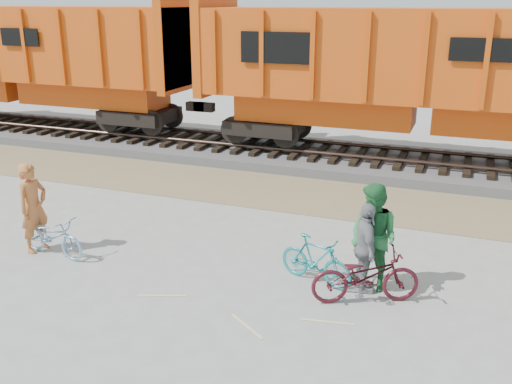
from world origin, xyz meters
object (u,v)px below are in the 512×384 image
(hopper_car_left, at_px, (23,56))
(person_solo, at_px, (33,208))
(bicycle_maroon, at_px, (366,276))
(hopper_car_center, at_px, (428,73))
(bicycle_blue, at_px, (53,236))
(person_woman, at_px, (365,248))
(bicycle_teal, at_px, (316,260))
(person_man, at_px, (373,237))

(hopper_car_left, distance_m, person_solo, 12.22)
(hopper_car_left, relative_size, bicycle_maroon, 7.36)
(hopper_car_center, xyz_separation_m, bicycle_blue, (-6.47, -9.08, -2.58))
(hopper_car_center, distance_m, person_woman, 8.58)
(person_solo, relative_size, person_woman, 1.13)
(bicycle_blue, height_order, person_woman, person_woman)
(hopper_car_center, xyz_separation_m, bicycle_teal, (-1.06, -8.31, -2.55))
(person_man, bearing_deg, person_solo, -140.78)
(hopper_car_center, distance_m, bicycle_blue, 11.44)
(hopper_car_left, height_order, person_man, hopper_car_left)
(hopper_car_center, height_order, bicycle_maroon, hopper_car_center)
(bicycle_blue, xyz_separation_m, person_solo, (-0.50, 0.10, 0.53))
(person_man, distance_m, person_woman, 0.26)
(bicycle_maroon, relative_size, person_solo, 0.99)
(bicycle_blue, distance_m, bicycle_maroon, 6.41)
(person_solo, bearing_deg, hopper_car_left, 48.93)
(bicycle_maroon, bearing_deg, hopper_car_left, 34.76)
(bicycle_teal, distance_m, person_solo, 5.96)
(hopper_car_left, height_order, person_woman, hopper_car_left)
(bicycle_maroon, height_order, person_solo, person_solo)
(hopper_car_center, height_order, person_solo, hopper_car_center)
(person_solo, height_order, person_man, person_man)
(hopper_car_left, bearing_deg, bicycle_teal, -30.80)
(hopper_car_center, height_order, bicycle_teal, hopper_car_center)
(hopper_car_left, distance_m, bicycle_blue, 12.73)
(bicycle_maroon, xyz_separation_m, person_solo, (-6.90, -0.27, 0.46))
(bicycle_blue, bearing_deg, bicycle_maroon, -79.58)
(hopper_car_left, bearing_deg, person_man, -28.50)
(bicycle_maroon, bearing_deg, hopper_car_center, -25.41)
(hopper_car_left, distance_m, person_woman, 17.14)
(bicycle_blue, distance_m, person_solo, 0.74)
(bicycle_teal, distance_m, bicycle_maroon, 1.07)
(person_solo, bearing_deg, bicycle_blue, -94.20)
(hopper_car_left, height_order, person_solo, hopper_car_left)
(person_solo, bearing_deg, bicycle_maroon, -80.62)
(hopper_car_center, xyz_separation_m, bicycle_maroon, (-0.06, -8.71, -2.51))
(bicycle_maroon, height_order, person_woman, person_woman)
(bicycle_teal, bearing_deg, person_woman, -72.04)
(bicycle_blue, height_order, bicycle_maroon, bicycle_maroon)
(hopper_car_center, relative_size, bicycle_teal, 9.14)
(bicycle_teal, xyz_separation_m, person_solo, (-5.90, -0.67, 0.50))
(bicycle_blue, height_order, person_man, person_man)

